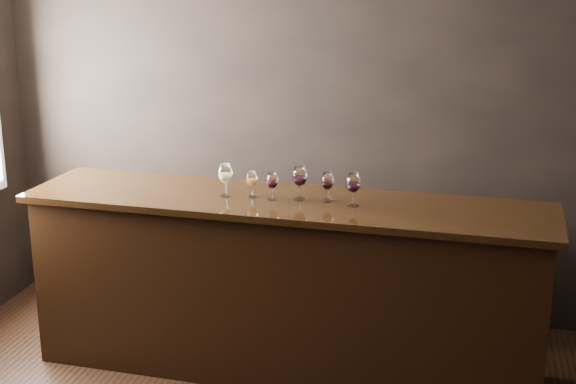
% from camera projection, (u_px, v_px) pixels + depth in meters
% --- Properties ---
extents(room_shell, '(5.02, 4.52, 2.81)m').
position_uv_depth(room_shell, '(196.00, 139.00, 3.95)').
color(room_shell, black).
rests_on(room_shell, ground).
extents(bar_counter, '(3.31, 0.84, 1.15)m').
position_uv_depth(bar_counter, '(285.00, 289.00, 5.28)').
color(bar_counter, black).
rests_on(bar_counter, ground).
extents(bar_top, '(3.42, 0.92, 0.04)m').
position_uv_depth(bar_top, '(285.00, 203.00, 5.11)').
color(bar_top, black).
rests_on(bar_top, bar_counter).
extents(back_bar_shelf, '(2.77, 0.40, 1.00)m').
position_uv_depth(back_bar_shelf, '(239.00, 251.00, 6.18)').
color(back_bar_shelf, black).
rests_on(back_bar_shelf, ground).
extents(glass_white, '(0.09, 0.09, 0.22)m').
position_uv_depth(glass_white, '(225.00, 174.00, 5.14)').
color(glass_white, white).
rests_on(glass_white, bar_top).
extents(glass_amber, '(0.07, 0.07, 0.17)m').
position_uv_depth(glass_amber, '(252.00, 180.00, 5.12)').
color(glass_amber, white).
rests_on(glass_amber, bar_top).
extents(glass_red_a, '(0.08, 0.08, 0.18)m').
position_uv_depth(glass_red_a, '(272.00, 181.00, 5.07)').
color(glass_red_a, white).
rests_on(glass_red_a, bar_top).
extents(glass_red_b, '(0.09, 0.09, 0.22)m').
position_uv_depth(glass_red_b, '(300.00, 177.00, 5.07)').
color(glass_red_b, white).
rests_on(glass_red_b, bar_top).
extents(glass_red_c, '(0.08, 0.08, 0.19)m').
position_uv_depth(glass_red_c, '(327.00, 182.00, 5.04)').
color(glass_red_c, white).
rests_on(glass_red_c, bar_top).
extents(glass_red_d, '(0.09, 0.09, 0.21)m').
position_uv_depth(glass_red_d, '(353.00, 184.00, 4.93)').
color(glass_red_d, white).
rests_on(glass_red_d, bar_top).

